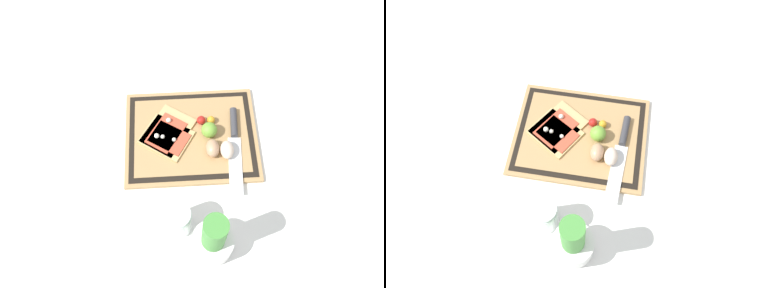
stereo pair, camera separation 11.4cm
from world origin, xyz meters
The scene contains 12 objects.
ground_plane centered at (0.00, 0.00, 0.00)m, with size 6.00×6.00×0.00m, color white.
cutting_board centered at (0.00, 0.00, 0.01)m, with size 0.41×0.33×0.02m.
pizza_slice_near centered at (0.07, -0.01, 0.02)m, with size 0.19×0.20×0.02m.
pizza_slice_far centered at (0.08, 0.01, 0.02)m, with size 0.18×0.18×0.02m.
knife centered at (-0.13, 0.02, 0.02)m, with size 0.05×0.29×0.02m.
egg_brown centered at (-0.06, 0.06, 0.04)m, with size 0.04×0.06×0.04m, color tan.
egg_pink centered at (-0.10, 0.07, 0.04)m, with size 0.04×0.06×0.04m, color beige.
lime centered at (-0.06, 0.00, 0.04)m, with size 0.05×0.05×0.05m, color #70A838.
cherry_tomato_red centered at (-0.03, -0.04, 0.03)m, with size 0.03×0.03×0.03m, color red.
cherry_tomato_yellow centered at (-0.07, -0.04, 0.03)m, with size 0.03×0.03×0.03m, color gold.
herb_pot centered at (-0.04, 0.35, 0.08)m, with size 0.11×0.11×0.22m.
sauce_jar centered at (0.05, 0.28, 0.05)m, with size 0.08×0.08×0.11m.
Camera 1 is at (0.03, 0.56, 1.05)m, focal length 35.00 mm.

